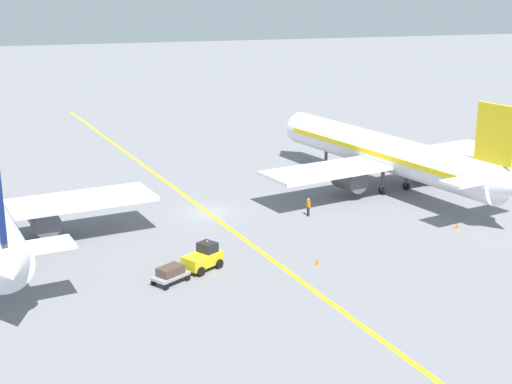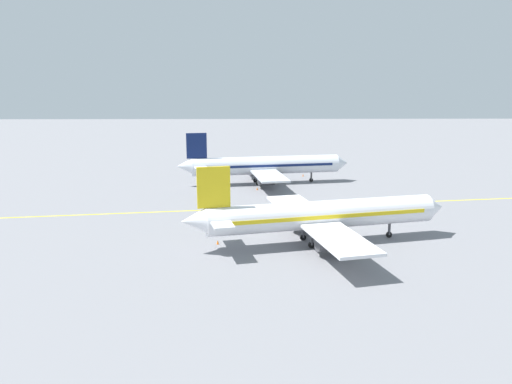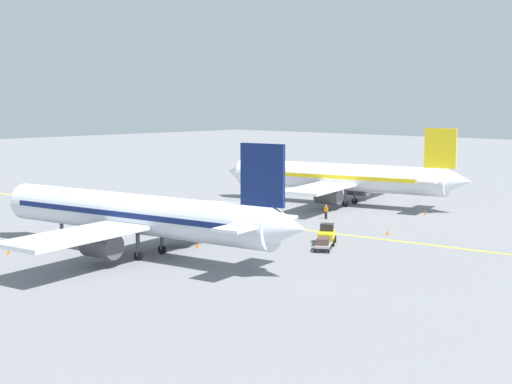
# 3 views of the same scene
# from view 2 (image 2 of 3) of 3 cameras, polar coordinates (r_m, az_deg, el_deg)

# --- Properties ---
(ground_plane) EXTENTS (400.00, 400.00, 0.00)m
(ground_plane) POSITION_cam_2_polar(r_m,az_deg,el_deg) (83.34, 3.71, -1.71)
(ground_plane) COLOR slate
(apron_yellow_centreline) EXTENTS (16.88, 118.92, 0.01)m
(apron_yellow_centreline) POSITION_cam_2_polar(r_m,az_deg,el_deg) (83.34, 3.71, -1.71)
(apron_yellow_centreline) COLOR yellow
(apron_yellow_centreline) RESTS_ON ground
(airplane_at_gate) EXTENTS (28.47, 35.45, 10.60)m
(airplane_at_gate) POSITION_cam_2_polar(r_m,az_deg,el_deg) (101.47, 0.92, 3.02)
(airplane_at_gate) COLOR silver
(airplane_at_gate) RESTS_ON ground
(airplane_adjacent_stand) EXTENTS (28.45, 35.22, 10.60)m
(airplane_adjacent_stand) POSITION_cam_2_polar(r_m,az_deg,el_deg) (64.25, 7.24, -2.69)
(airplane_adjacent_stand) COLOR white
(airplane_adjacent_stand) RESTS_ON ground
(baggage_tug_white) EXTENTS (3.34, 2.89, 2.11)m
(baggage_tug_white) POSITION_cam_2_polar(r_m,az_deg,el_deg) (86.62, -4.99, -0.57)
(baggage_tug_white) COLOR gold
(baggage_tug_white) RESTS_ON ground
(baggage_cart_trailing) EXTENTS (2.95, 2.57, 1.24)m
(baggage_cart_trailing) POSITION_cam_2_polar(r_m,az_deg,el_deg) (89.51, -5.98, -0.26)
(baggage_cart_trailing) COLOR gray
(baggage_cart_trailing) RESTS_ON ground
(ground_crew_worker) EXTENTS (0.23, 0.58, 1.68)m
(ground_crew_worker) POSITION_cam_2_polar(r_m,az_deg,el_deg) (74.79, 1.50, -2.63)
(ground_crew_worker) COLOR #23232D
(ground_crew_worker) RESTS_ON ground
(traffic_cone_near_nose) EXTENTS (0.32, 0.32, 0.55)m
(traffic_cone_near_nose) POSITION_cam_2_polar(r_m,az_deg,el_deg) (78.88, -6.65, -2.39)
(traffic_cone_near_nose) COLOR orange
(traffic_cone_near_nose) RESTS_ON ground
(traffic_cone_mid_apron) EXTENTS (0.32, 0.32, 0.55)m
(traffic_cone_mid_apron) POSITION_cam_2_polar(r_m,az_deg,el_deg) (64.53, -4.40, -5.74)
(traffic_cone_mid_apron) COLOR orange
(traffic_cone_mid_apron) RESTS_ON ground
(traffic_cone_by_wingtip) EXTENTS (0.32, 0.32, 0.55)m
(traffic_cone_by_wingtip) POSITION_cam_2_polar(r_m,az_deg,el_deg) (96.15, 0.14, 0.41)
(traffic_cone_by_wingtip) COLOR orange
(traffic_cone_by_wingtip) RESTS_ON ground
(traffic_cone_far_edge) EXTENTS (0.32, 0.32, 0.55)m
(traffic_cone_far_edge) POSITION_cam_2_polar(r_m,az_deg,el_deg) (110.44, 5.40, 1.94)
(traffic_cone_far_edge) COLOR orange
(traffic_cone_far_edge) RESTS_ON ground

